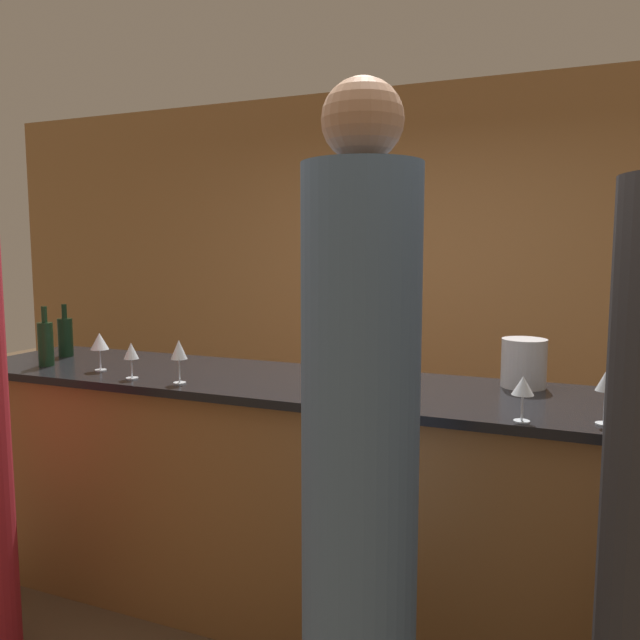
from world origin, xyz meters
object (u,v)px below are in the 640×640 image
object	(u,v)px
guest_2	(360,480)
wine_bottle_0	(65,336)
wine_bottle_2	(46,343)
bartender	(371,379)
ice_bucket	(524,363)

from	to	relation	value
guest_2	wine_bottle_0	xyz separation A→B (m)	(-1.91, 0.89, 0.18)
wine_bottle_0	wine_bottle_2	world-z (taller)	wine_bottle_2
bartender	wine_bottle_2	distance (m)	1.66
guest_2	bartender	bearing A→B (deg)	106.70
bartender	ice_bucket	xyz separation A→B (m)	(0.83, -0.58, 0.25)
guest_2	ice_bucket	world-z (taller)	guest_2
guest_2	wine_bottle_0	size ratio (longest dim) A/B	7.47
wine_bottle_2	ice_bucket	size ratio (longest dim) A/B	1.45
bartender	wine_bottle_0	size ratio (longest dim) A/B	6.99
guest_2	wine_bottle_2	size ratio (longest dim) A/B	7.11
bartender	wine_bottle_0	distance (m)	1.63
guest_2	wine_bottle_2	bearing A→B (deg)	160.26
bartender	wine_bottle_0	bearing A→B (deg)	27.15
bartender	guest_2	size ratio (longest dim) A/B	0.94
ice_bucket	wine_bottle_2	bearing A→B (deg)	-169.74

